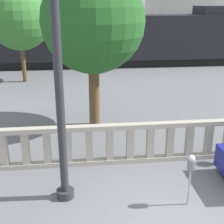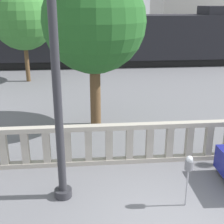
# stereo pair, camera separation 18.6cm
# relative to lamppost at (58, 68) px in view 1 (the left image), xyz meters

# --- Properties ---
(balustrade) EXTENTS (12.87, 0.24, 1.22)m
(balustrade) POSITION_rel_lamppost_xyz_m (2.46, 1.56, -2.60)
(balustrade) COLOR #ADA599
(balustrade) RESTS_ON ground
(lamppost) EXTENTS (0.43, 0.43, 6.26)m
(lamppost) POSITION_rel_lamppost_xyz_m (0.00, 0.00, 0.00)
(lamppost) COLOR #2D2D33
(lamppost) RESTS_ON ground
(parking_meter) EXTENTS (0.19, 0.19, 1.30)m
(parking_meter) POSITION_rel_lamppost_xyz_m (2.88, -0.62, -2.17)
(parking_meter) COLOR #99999E
(parking_meter) RESTS_ON ground
(train_near) EXTENTS (22.22, 2.79, 4.19)m
(train_near) POSITION_rel_lamppost_xyz_m (1.43, 16.39, -1.33)
(train_near) COLOR black
(train_near) RESTS_ON ground
(tree_left) EXTENTS (3.66, 3.66, 5.71)m
(tree_left) POSITION_rel_lamppost_xyz_m (1.01, 4.63, 0.65)
(tree_left) COLOR brown
(tree_left) RESTS_ON ground
(tree_right) EXTENTS (3.53, 3.53, 5.38)m
(tree_right) POSITION_rel_lamppost_xyz_m (-2.71, 11.99, 0.39)
(tree_right) COLOR brown
(tree_right) RESTS_ON ground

